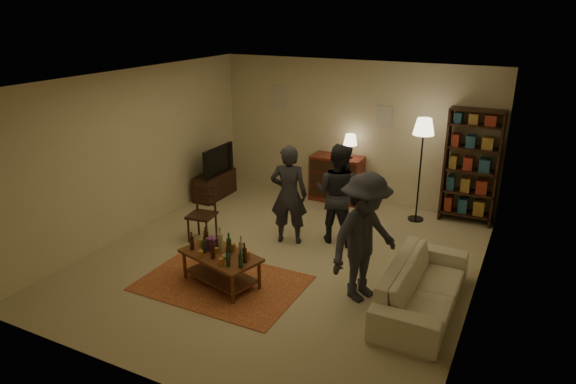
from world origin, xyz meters
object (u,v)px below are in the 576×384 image
Objects in this scene: dresser at (337,177)px; sofa at (423,287)px; person_left at (289,195)px; dining_chair at (203,211)px; tv_stand at (215,179)px; person_right at (338,194)px; bookshelf at (471,166)px; person_by_sofa at (365,238)px; coffee_table at (221,257)px; floor_lamp at (423,134)px.

dresser reaches higher than sofa.
person_left is at bearing 67.19° from sofa.
tv_stand is (-0.96, 1.73, -0.11)m from dining_chair.
person_left is 0.79m from person_right.
bookshelf reaches higher than person_right.
person_left is (2.25, -1.19, 0.43)m from tv_stand.
bookshelf is 3.37m from person_by_sofa.
person_left reaches higher than tv_stand.
dresser is at bearing 37.54° from sofa.
coffee_table is at bearing -124.84° from bookshelf.
floor_lamp reaches higher than dining_chair.
tv_stand is at bearing 83.11° from person_by_sofa.
bookshelf is (4.69, 0.98, 0.65)m from tv_stand.
person_right reaches higher than tv_stand.
tv_stand is at bearing 111.60° from dining_chair.
tv_stand is 2.43m from dresser.
floor_lamp is at bearing -119.74° from person_right.
dresser is at bearing 50.60° from person_by_sofa.
dining_chair is 0.45× the size of sofa.
tv_stand is 3.08m from person_right.
person_by_sofa reaches higher than dining_chair.
bookshelf is 1.17× the size of person_by_sofa.
floor_lamp is at bearing -9.66° from dresser.
coffee_table is at bearing -53.39° from dining_chair.
floor_lamp is at bearing 31.26° from dining_chair.
tv_stand is (-2.04, 2.83, -0.02)m from coffee_table.
tv_stand is at bearing -11.64° from person_right.
bookshelf is at bearing -130.50° from person_right.
dresser is 0.83× the size of person_right.
sofa is at bearing -59.50° from person_by_sofa.
dining_chair is 0.51× the size of floor_lamp.
tv_stand is 4.84m from bookshelf.
dresser is 0.65× the size of sofa.
coffee_table is 1.31× the size of dining_chair.
coffee_table is 1.97m from person_by_sofa.
floor_lamp is (3.90, 0.63, 1.19)m from tv_stand.
floor_lamp is (-0.79, -0.35, 0.55)m from bookshelf.
dresser is 0.79× the size of person_by_sofa.
person_left is at bearing 14.89° from dining_chair.
tv_stand is 0.65× the size of person_right.
person_by_sofa is at bearing 16.38° from coffee_table.
sofa is at bearing -14.84° from dining_chair.
floor_lamp reaches higher than coffee_table.
tv_stand is at bearing 64.66° from sofa.
person_right is at bearing 65.89° from coffee_table.
person_by_sofa is (1.84, 0.54, 0.45)m from coffee_table.
floor_lamp is (1.65, -0.28, 1.10)m from dresser.
person_by_sofa is at bearing -30.56° from tv_stand.
person_left is (0.00, -2.11, 0.34)m from dresser.
person_by_sofa is at bearing 128.75° from person_left.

